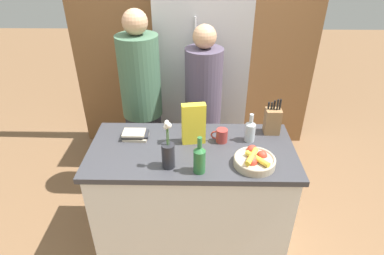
% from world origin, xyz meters
% --- Properties ---
extents(ground_plane, '(14.00, 14.00, 0.00)m').
position_xyz_m(ground_plane, '(0.00, 0.00, 0.00)').
color(ground_plane, brown).
extents(kitchen_island, '(1.45, 0.69, 0.93)m').
position_xyz_m(kitchen_island, '(0.00, 0.00, 0.47)').
color(kitchen_island, silver).
rests_on(kitchen_island, ground_plane).
extents(back_wall_wood, '(2.65, 0.12, 2.60)m').
position_xyz_m(back_wall_wood, '(0.00, 1.59, 1.30)').
color(back_wall_wood, brown).
rests_on(back_wall_wood, ground_plane).
extents(refrigerator, '(0.86, 0.63, 1.98)m').
position_xyz_m(refrigerator, '(0.08, 1.23, 0.99)').
color(refrigerator, '#B7B7BC').
rests_on(refrigerator, ground_plane).
extents(fruit_bowl, '(0.27, 0.27, 0.10)m').
position_xyz_m(fruit_bowl, '(0.41, -0.18, 0.97)').
color(fruit_bowl, tan).
rests_on(fruit_bowl, kitchen_island).
extents(knife_block, '(0.11, 0.10, 0.28)m').
position_xyz_m(knife_block, '(0.60, 0.22, 1.04)').
color(knife_block, olive).
rests_on(knife_block, kitchen_island).
extents(flower_vase, '(0.08, 0.08, 0.34)m').
position_xyz_m(flower_vase, '(-0.15, -0.21, 1.04)').
color(flower_vase, '#232328').
rests_on(flower_vase, kitchen_island).
extents(cereal_box, '(0.17, 0.08, 0.31)m').
position_xyz_m(cereal_box, '(0.01, 0.08, 1.09)').
color(cereal_box, yellow).
rests_on(cereal_box, kitchen_island).
extents(coffee_mug, '(0.12, 0.08, 0.10)m').
position_xyz_m(coffee_mug, '(0.21, 0.09, 0.98)').
color(coffee_mug, '#99332D').
rests_on(coffee_mug, kitchen_island).
extents(book_stack, '(0.20, 0.13, 0.05)m').
position_xyz_m(book_stack, '(-0.42, 0.13, 0.96)').
color(book_stack, '#B7A88E').
rests_on(book_stack, kitchen_island).
extents(bottle_oil, '(0.08, 0.08, 0.26)m').
position_xyz_m(bottle_oil, '(0.05, -0.25, 1.04)').
color(bottle_oil, '#286633').
rests_on(bottle_oil, kitchen_island).
extents(bottle_vinegar, '(0.08, 0.08, 0.22)m').
position_xyz_m(bottle_vinegar, '(0.42, 0.11, 1.02)').
color(bottle_vinegar, '#B2BCC1').
rests_on(bottle_vinegar, kitchen_island).
extents(person_at_sink, '(0.35, 0.35, 1.75)m').
position_xyz_m(person_at_sink, '(-0.45, 0.68, 0.98)').
color(person_at_sink, '#383842').
rests_on(person_at_sink, ground_plane).
extents(person_in_blue, '(0.31, 0.31, 1.64)m').
position_xyz_m(person_in_blue, '(0.09, 0.65, 0.92)').
color(person_in_blue, '#383842').
rests_on(person_in_blue, ground_plane).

